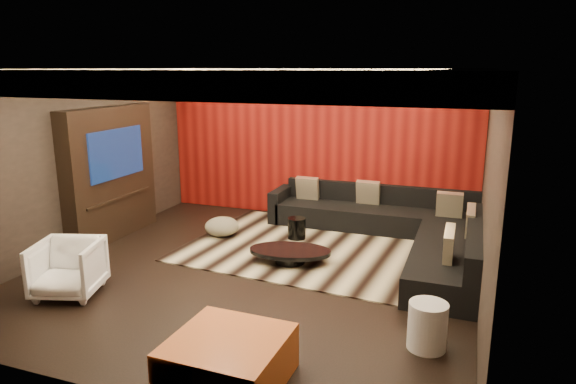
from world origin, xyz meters
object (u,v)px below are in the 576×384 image
at_px(drum_stool, 297,228).
at_px(armchair, 68,268).
at_px(coffee_table, 290,256).
at_px(sectional_sofa, 397,229).
at_px(orange_ottoman, 228,361).
at_px(white_side_table, 427,326).

bearing_deg(drum_stool, armchair, -123.56).
xyz_separation_m(coffee_table, sectional_sofa, (1.35, 1.40, 0.14)).
xyz_separation_m(drum_stool, orange_ottoman, (0.74, -4.03, 0.03)).
height_order(coffee_table, orange_ottoman, orange_ottoman).
bearing_deg(white_side_table, drum_stool, 130.50).
distance_m(coffee_table, armchair, 3.01).
xyz_separation_m(coffee_table, drum_stool, (-0.26, 1.06, 0.08)).
relative_size(white_side_table, orange_ottoman, 0.50).
distance_m(coffee_table, sectional_sofa, 1.95).
height_order(coffee_table, white_side_table, white_side_table).
height_order(drum_stool, orange_ottoman, orange_ottoman).
relative_size(coffee_table, sectional_sofa, 0.33).
height_order(white_side_table, orange_ottoman, white_side_table).
bearing_deg(drum_stool, sectional_sofa, 11.80).
relative_size(drum_stool, armchair, 0.45).
xyz_separation_m(drum_stool, armchair, (-2.01, -3.03, 0.16)).
relative_size(drum_stool, orange_ottoman, 0.35).
distance_m(drum_stool, armchair, 3.64).
height_order(coffee_table, sectional_sofa, sectional_sofa).
bearing_deg(drum_stool, orange_ottoman, -79.66).
relative_size(coffee_table, white_side_table, 2.42).
bearing_deg(orange_ottoman, drum_stool, 100.34).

